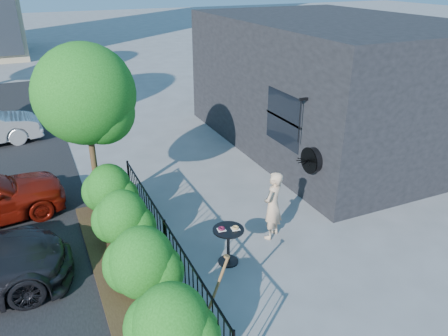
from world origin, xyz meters
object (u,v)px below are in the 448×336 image
cafe_table (228,240)px  woman (273,205)px  shovel (214,297)px  patio_tree (89,100)px

cafe_table → woman: woman is taller
cafe_table → shovel: bearing=-122.5°
woman → cafe_table: bearing=-14.4°
cafe_table → shovel: size_ratio=0.60×
cafe_table → woman: (1.25, 0.45, 0.24)m
patio_tree → woman: (3.16, -2.62, -1.99)m
cafe_table → shovel: shovel is taller
cafe_table → shovel: (-0.93, -1.46, 0.06)m
woman → shovel: 2.90m
patio_tree → cafe_table: (1.91, -3.08, -2.23)m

